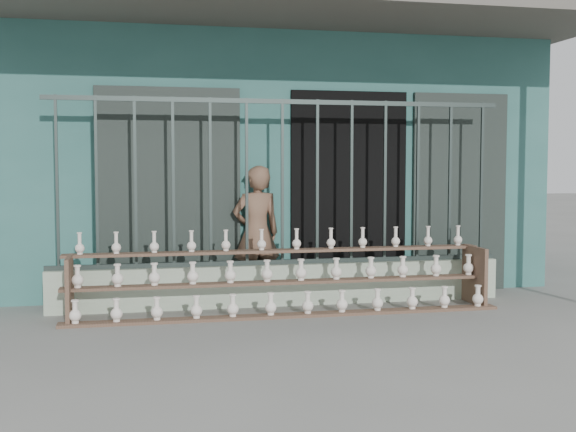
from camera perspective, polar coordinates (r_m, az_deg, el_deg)
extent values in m
plane|color=slate|center=(6.76, 1.77, -9.07)|extent=(60.00, 60.00, 0.00)
cube|color=#2E625D|center=(10.81, -3.62, 4.36)|extent=(7.00, 5.00, 3.20)
cube|color=black|center=(8.58, 4.76, 1.79)|extent=(1.40, 0.12, 2.40)
cube|color=black|center=(8.19, -9.38, 1.65)|extent=(1.60, 0.08, 2.40)
cube|color=black|center=(9.05, 13.36, 1.81)|extent=(1.20, 0.08, 2.40)
cube|color=#59544C|center=(7.92, -0.31, 15.81)|extent=(7.40, 2.00, 0.12)
cube|color=#AEC1A6|center=(7.96, -0.45, -5.43)|extent=(5.00, 0.20, 0.45)
cube|color=#283330|center=(7.74, -17.78, 2.49)|extent=(0.03, 0.03, 1.80)
cube|color=#283330|center=(7.71, -14.88, 2.54)|extent=(0.03, 0.03, 1.80)
cube|color=#283330|center=(7.70, -11.97, 2.58)|extent=(0.03, 0.03, 1.80)
cube|color=#283330|center=(7.71, -9.05, 2.62)|extent=(0.03, 0.03, 1.80)
cube|color=#283330|center=(7.74, -6.15, 2.65)|extent=(0.03, 0.03, 1.80)
cube|color=#283330|center=(7.79, -3.28, 2.68)|extent=(0.03, 0.03, 1.80)
cube|color=#283330|center=(7.86, -0.45, 2.70)|extent=(0.03, 0.03, 1.80)
cube|color=#283330|center=(7.94, 2.32, 2.71)|extent=(0.03, 0.03, 1.80)
cube|color=#283330|center=(8.05, 5.03, 2.71)|extent=(0.03, 0.03, 1.80)
cube|color=#283330|center=(8.17, 7.66, 2.71)|extent=(0.03, 0.03, 1.80)
cube|color=#283330|center=(8.31, 10.21, 2.70)|extent=(0.03, 0.03, 1.80)
cube|color=#283330|center=(8.46, 12.67, 2.69)|extent=(0.03, 0.03, 1.80)
cube|color=#283330|center=(8.63, 15.04, 2.67)|extent=(0.03, 0.03, 1.80)
cube|color=#283330|center=(7.88, -0.45, 9.03)|extent=(5.00, 0.04, 0.05)
cube|color=#283330|center=(7.92, -0.45, -3.64)|extent=(5.00, 0.04, 0.05)
cube|color=brown|center=(7.36, 0.07, -7.87)|extent=(4.50, 0.18, 0.03)
cube|color=brown|center=(7.55, -0.32, -5.25)|extent=(4.50, 0.18, 0.03)
cube|color=brown|center=(7.75, -0.70, -2.77)|extent=(4.50, 0.18, 0.03)
cube|color=brown|center=(7.42, -16.88, -5.54)|extent=(0.04, 0.55, 0.64)
cube|color=brown|center=(8.24, 14.53, -4.56)|extent=(0.04, 0.55, 0.64)
imported|color=brown|center=(8.20, -2.51, -1.35)|extent=(0.61, 0.46, 1.53)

